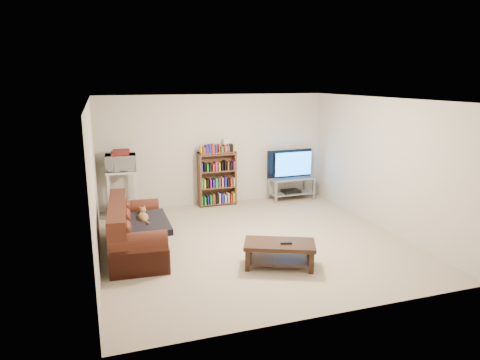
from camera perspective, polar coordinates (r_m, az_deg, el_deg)
name	(u,v)px	position (r m, az deg, el deg)	size (l,w,h in m)	color
floor	(253,241)	(7.41, 1.71, -8.17)	(5.00, 5.00, 0.00)	#C7B394
ceiling	(254,99)	(6.91, 1.85, 10.70)	(5.00, 5.00, 0.00)	white
wall_back	(215,150)	(9.41, -3.40, 4.02)	(5.00, 5.00, 0.00)	beige
wall_front	(329,219)	(4.87, 11.84, -5.08)	(5.00, 5.00, 0.00)	beige
wall_left	(94,184)	(6.66, -18.89, -0.55)	(5.00, 5.00, 0.00)	beige
wall_right	(382,164)	(8.24, 18.37, 2.03)	(5.00, 5.00, 0.00)	beige
sofa	(133,235)	(7.07, -14.09, -7.08)	(0.95, 1.99, 0.83)	#481D12
blanket	(144,224)	(6.88, -12.70, -5.79)	(0.75, 0.97, 0.10)	black
cat	(143,217)	(7.03, -12.79, -4.87)	(0.21, 0.53, 0.16)	olive
coffee_table	(280,250)	(6.41, 5.29, -9.25)	(1.15, 0.88, 0.38)	black
remote	(286,243)	(6.32, 6.17, -8.38)	(0.17, 0.05, 0.02)	black
tv_stand	(291,185)	(9.92, 6.83, -0.62)	(1.04, 0.50, 0.51)	#999EA3
television	(292,164)	(9.81, 6.91, 2.12)	(1.10, 0.15, 0.63)	black
dvd_player	(291,191)	(9.95, 6.81, -1.49)	(0.41, 0.29, 0.06)	black
bookshelf	(217,178)	(9.33, -3.07, 0.30)	(0.83, 0.27, 1.19)	#502F1B
shelf_clutter	(221,146)	(9.24, -2.56, 4.50)	(0.61, 0.19, 0.28)	silver
microwave_stand	(122,187)	(8.86, -15.42, -0.95)	(0.62, 0.46, 0.95)	silver
microwave	(121,163)	(8.75, -15.62, 2.25)	(0.58, 0.40, 0.32)	silver
game_boxes	(120,153)	(8.72, -15.69, 3.46)	(0.35, 0.30, 0.05)	maroon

